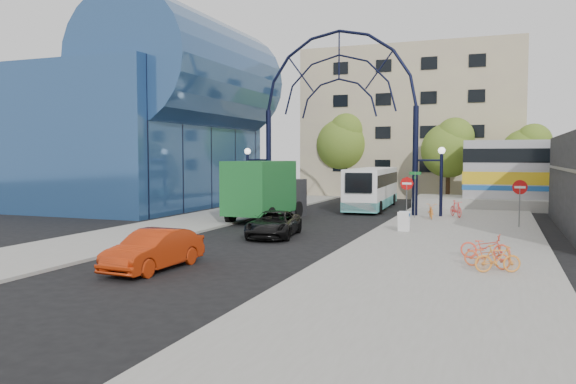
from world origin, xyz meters
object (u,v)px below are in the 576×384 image
at_px(tree_north_a, 450,147).
at_px(bike_far_a, 485,247).
at_px(bike_near_a, 431,211).
at_px(stop_sign, 407,187).
at_px(red_sedan, 154,250).
at_px(bike_near_b, 456,209).
at_px(street_name_sign, 415,185).
at_px(black_suv, 274,224).
at_px(do_not_enter_sign, 520,192).
at_px(tree_north_c, 528,151).
at_px(tree_north_b, 344,141).
at_px(green_truck, 266,191).
at_px(bike_far_c, 487,255).
at_px(gateway_arch, 339,84).
at_px(city_bus, 372,187).
at_px(sandwich_board, 404,219).
at_px(bike_far_b, 498,259).

xyz_separation_m(tree_north_a, bike_far_a, (3.43, -26.44, -4.03)).
bearing_deg(bike_near_a, stop_sign, -172.73).
relative_size(red_sedan, bike_near_b, 2.44).
bearing_deg(street_name_sign, stop_sign, -123.64).
bearing_deg(bike_far_a, black_suv, 79.47).
bearing_deg(bike_near_a, do_not_enter_sign, -37.65).
height_order(tree_north_c, bike_far_a, tree_north_c).
xyz_separation_m(tree_north_a, bike_near_a, (0.07, -13.48, -4.02)).
xyz_separation_m(tree_north_a, black_suv, (-6.16, -23.17, -3.99)).
distance_m(black_suv, red_sedan, 8.69).
xyz_separation_m(tree_north_b, green_truck, (0.84, -20.97, -3.48)).
height_order(red_sedan, bike_near_a, red_sedan).
xyz_separation_m(black_suv, bike_far_c, (9.69, -4.93, -0.08)).
bearing_deg(bike_far_a, do_not_enter_sign, 0.50).
relative_size(gateway_arch, bike_near_b, 8.07).
relative_size(do_not_enter_sign, green_truck, 0.35).
xyz_separation_m(gateway_arch, green_truck, (-3.04, -5.04, -6.77)).
xyz_separation_m(black_suv, bike_far_a, (9.59, -3.28, -0.04)).
height_order(green_truck, red_sedan, green_truck).
height_order(city_bus, bike_far_a, city_bus).
bearing_deg(red_sedan, black_suv, 87.12).
distance_m(sandwich_board, city_bus, 13.72).
xyz_separation_m(gateway_arch, stop_sign, (4.80, -2.00, -6.56)).
xyz_separation_m(gateway_arch, bike_near_a, (6.19, -1.55, -7.97)).
height_order(gateway_arch, tree_north_c, gateway_arch).
xyz_separation_m(stop_sign, tree_north_c, (7.32, 15.93, 2.28)).
relative_size(green_truck, bike_near_b, 4.23).
relative_size(do_not_enter_sign, bike_far_c, 1.58).
xyz_separation_m(city_bus, green_truck, (-4.23, -9.99, 0.23)).
bearing_deg(bike_near_a, red_sedan, -121.78).
distance_m(gateway_arch, tree_north_c, 18.95).
distance_m(street_name_sign, red_sedan, 19.52).
relative_size(do_not_enter_sign, bike_near_a, 1.40).
height_order(gateway_arch, tree_north_b, gateway_arch).
distance_m(stop_sign, tree_north_a, 14.23).
relative_size(tree_north_c, bike_far_b, 4.38).
bearing_deg(tree_north_a, do_not_enter_sign, -72.97).
bearing_deg(bike_far_a, bike_near_a, 22.85).
relative_size(tree_north_a, city_bus, 0.64).
bearing_deg(gateway_arch, stop_sign, -22.63).
bearing_deg(bike_far_b, bike_near_b, -12.49).
distance_m(sandwich_board, tree_north_b, 26.15).
bearing_deg(bike_near_b, tree_north_a, 70.02).
bearing_deg(bike_far_b, stop_sign, -1.64).
bearing_deg(tree_north_c, tree_north_a, -161.56).
bearing_deg(tree_north_b, bike_near_a, -60.05).
distance_m(street_name_sign, tree_north_b, 19.81).
xyz_separation_m(street_name_sign, tree_north_c, (6.92, 15.33, 2.15)).
distance_m(tree_north_b, tree_north_c, 16.15).
bearing_deg(tree_north_a, bike_far_c, -82.85).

